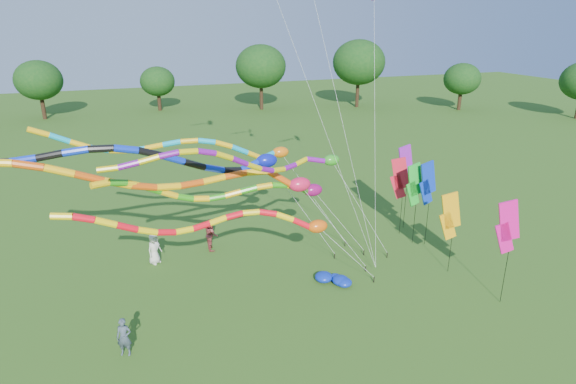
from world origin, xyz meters
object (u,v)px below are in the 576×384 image
object	(u,v)px
blue_nylon_heap	(331,280)
person_a	(154,249)
tube_kite_red	(233,223)
tube_kite_orange	(180,178)
person_b	(124,337)
person_c	(211,234)

from	to	relation	value
blue_nylon_heap	person_a	bearing A→B (deg)	146.65
tube_kite_red	person_a	distance (m)	6.82
tube_kite_orange	person_a	size ratio (longest dim) A/B	10.38
person_a	person_b	xyz separation A→B (m)	(-1.77, -7.08, -0.05)
tube_kite_red	person_a	bearing A→B (deg)	121.86
tube_kite_orange	tube_kite_red	bearing A→B (deg)	-25.79
person_b	person_c	xyz separation A→B (m)	(4.87, 7.67, 0.12)
person_c	tube_kite_red	bearing A→B (deg)	-179.24
tube_kite_orange	blue_nylon_heap	distance (m)	8.69
tube_kite_orange	person_b	bearing A→B (deg)	-133.80
person_a	person_c	xyz separation A→B (m)	(3.10, 0.58, 0.06)
tube_kite_orange	blue_nylon_heap	world-z (taller)	tube_kite_orange
tube_kite_red	tube_kite_orange	xyz separation A→B (m)	(-1.87, 0.98, 1.88)
tube_kite_red	person_c	size ratio (longest dim) A/B	7.42
blue_nylon_heap	person_a	distance (m)	9.21
tube_kite_red	blue_nylon_heap	bearing A→B (deg)	5.38
tube_kite_orange	person_b	distance (m)	6.45
blue_nylon_heap	person_b	bearing A→B (deg)	-167.88
tube_kite_red	person_b	world-z (taller)	tube_kite_red
tube_kite_red	tube_kite_orange	size ratio (longest dim) A/B	0.77
person_b	person_c	world-z (taller)	person_c
tube_kite_red	person_c	distance (m)	6.62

